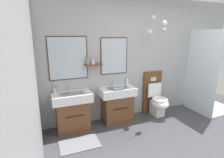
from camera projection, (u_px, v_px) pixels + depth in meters
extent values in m
cube|color=#A8A8AA|center=(143.00, 58.00, 4.11)|extent=(4.82, 0.12, 2.63)
cube|color=#4C301E|center=(68.00, 58.00, 3.41)|extent=(0.75, 0.02, 0.83)
cube|color=silver|center=(68.00, 58.00, 3.40)|extent=(0.71, 0.01, 0.79)
cube|color=#4C301E|center=(114.00, 56.00, 3.76)|extent=(0.60, 0.02, 0.77)
cube|color=silver|center=(114.00, 56.00, 3.75)|extent=(0.56, 0.01, 0.73)
cube|color=brown|center=(93.00, 65.00, 3.55)|extent=(0.36, 0.14, 0.02)
cylinder|color=gray|center=(88.00, 61.00, 3.50)|extent=(0.07, 0.07, 0.15)
cone|color=white|center=(93.00, 61.00, 3.52)|extent=(0.07, 0.07, 0.14)
cylinder|color=gray|center=(151.00, 12.00, 3.61)|extent=(0.01, 0.01, 0.68)
sphere|color=silver|center=(150.00, 32.00, 3.70)|extent=(0.12, 0.12, 0.12)
cylinder|color=gray|center=(165.00, 10.00, 3.48)|extent=(0.01, 0.01, 0.63)
sphere|color=silver|center=(164.00, 30.00, 3.57)|extent=(0.08, 0.08, 0.08)
cylinder|color=gray|center=(166.00, 7.00, 3.46)|extent=(0.01, 0.01, 0.51)
sphere|color=silver|center=(164.00, 23.00, 3.53)|extent=(0.11, 0.11, 0.11)
cylinder|color=gray|center=(154.00, 5.00, 3.63)|extent=(0.01, 0.01, 0.39)
sphere|color=silver|center=(154.00, 18.00, 3.69)|extent=(0.09, 0.09, 0.09)
cube|color=#A8A8AA|center=(25.00, 100.00, 1.50)|extent=(0.12, 4.03, 2.63)
cube|color=slate|center=(80.00, 144.00, 3.09)|extent=(0.68, 0.44, 0.01)
cube|color=brown|center=(73.00, 115.00, 3.53)|extent=(0.62, 0.41, 0.59)
cube|color=black|center=(75.00, 116.00, 3.32)|extent=(0.34, 0.01, 0.02)
cube|color=white|center=(72.00, 97.00, 3.43)|extent=(0.75, 0.44, 0.17)
cube|color=silver|center=(72.00, 94.00, 3.39)|extent=(0.47, 0.24, 0.03)
cylinder|color=silver|center=(70.00, 88.00, 3.55)|extent=(0.03, 0.03, 0.11)
cylinder|color=silver|center=(70.00, 86.00, 3.49)|extent=(0.02, 0.11, 0.02)
cube|color=brown|center=(117.00, 108.00, 3.87)|extent=(0.62, 0.41, 0.59)
cube|color=black|center=(121.00, 109.00, 3.67)|extent=(0.34, 0.01, 0.02)
cube|color=white|center=(117.00, 91.00, 3.78)|extent=(0.75, 0.44, 0.17)
cube|color=silver|center=(118.00, 89.00, 3.74)|extent=(0.47, 0.24, 0.03)
cylinder|color=silver|center=(114.00, 83.00, 3.90)|extent=(0.03, 0.03, 0.11)
cylinder|color=silver|center=(115.00, 82.00, 3.84)|extent=(0.02, 0.11, 0.02)
cube|color=brown|center=(151.00, 91.00, 4.33)|extent=(0.48, 0.10, 1.00)
cube|color=silver|center=(153.00, 79.00, 4.20)|extent=(0.15, 0.01, 0.09)
cube|color=white|center=(157.00, 108.00, 4.17)|extent=(0.22, 0.30, 0.34)
ellipsoid|color=white|center=(160.00, 103.00, 4.06)|extent=(0.37, 0.46, 0.24)
torus|color=white|center=(160.00, 99.00, 4.04)|extent=(0.35, 0.35, 0.04)
cube|color=white|center=(155.00, 90.00, 4.20)|extent=(0.35, 0.03, 0.33)
cylinder|color=silver|center=(55.00, 90.00, 3.42)|extent=(0.07, 0.07, 0.09)
cylinder|color=#2D84DB|center=(55.00, 87.00, 3.41)|extent=(0.03, 0.01, 0.17)
cube|color=white|center=(55.00, 83.00, 3.40)|extent=(0.01, 0.02, 0.03)
cylinder|color=white|center=(54.00, 87.00, 3.41)|extent=(0.01, 0.03, 0.17)
cube|color=white|center=(54.00, 83.00, 3.40)|extent=(0.01, 0.02, 0.03)
cylinder|color=yellow|center=(54.00, 88.00, 3.39)|extent=(0.01, 0.02, 0.17)
cube|color=white|center=(54.00, 83.00, 3.37)|extent=(0.01, 0.02, 0.03)
cylinder|color=white|center=(127.00, 81.00, 3.99)|extent=(0.06, 0.06, 0.14)
cylinder|color=silver|center=(127.00, 78.00, 3.97)|extent=(0.02, 0.02, 0.04)
cube|color=gray|center=(118.00, 88.00, 3.63)|extent=(0.22, 0.16, 0.04)
cube|color=white|center=(211.00, 108.00, 4.54)|extent=(0.97, 0.87, 0.05)
cube|color=silver|center=(201.00, 72.00, 4.13)|extent=(0.02, 0.87, 1.90)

